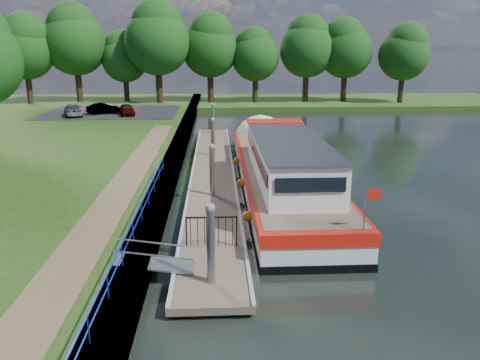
{
  "coord_description": "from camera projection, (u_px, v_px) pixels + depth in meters",
  "views": [
    {
      "loc": [
        0.2,
        -13.47,
        7.24
      ],
      "look_at": [
        1.3,
        7.53,
        1.4
      ],
      "focal_mm": 35.0,
      "sensor_mm": 36.0,
      "label": 1
    }
  ],
  "objects": [
    {
      "name": "horizon_trees",
      "position": [
        200.0,
        45.0,
        59.52
      ],
      "size": [
        54.38,
        10.03,
        12.87
      ],
      "color": "#332316",
      "rests_on": "ground"
    },
    {
      "name": "footpath",
      "position": [
        120.0,
        191.0,
        22.15
      ],
      "size": [
        1.6,
        40.0,
        0.05
      ],
      "primitive_type": "cube",
      "color": "brown",
      "rests_on": "riverbank"
    },
    {
      "name": "barge",
      "position": [
        279.0,
        168.0,
        25.4
      ],
      "size": [
        4.36,
        21.15,
        4.78
      ],
      "color": "black",
      "rests_on": "ground"
    },
    {
      "name": "ground",
      "position": [
        212.0,
        286.0,
        14.89
      ],
      "size": [
        160.0,
        160.0,
        0.0
      ],
      "primitive_type": "plane",
      "color": "black",
      "rests_on": "ground"
    },
    {
      "name": "bank_edge",
      "position": [
        172.0,
        165.0,
        29.09
      ],
      "size": [
        1.1,
        90.0,
        0.78
      ],
      "primitive_type": "cube",
      "color": "#473D2D",
      "rests_on": "ground"
    },
    {
      "name": "car_b",
      "position": [
        103.0,
        109.0,
        48.7
      ],
      "size": [
        3.6,
        2.42,
        1.12
      ],
      "primitive_type": "imported",
      "rotation": [
        0.0,
        0.0,
        1.97
      ],
      "color": "#999999",
      "rests_on": "carpark"
    },
    {
      "name": "car_a",
      "position": [
        127.0,
        110.0,
        47.79
      ],
      "size": [
        2.22,
        3.59,
        1.14
      ],
      "primitive_type": "imported",
      "rotation": [
        0.0,
        0.0,
        0.28
      ],
      "color": "#999999",
      "rests_on": "carpark"
    },
    {
      "name": "far_bank",
      "position": [
        300.0,
        102.0,
        65.45
      ],
      "size": [
        60.0,
        18.0,
        0.6
      ],
      "primitive_type": "cube",
      "color": "#214012",
      "rests_on": "ground"
    },
    {
      "name": "gate_panel",
      "position": [
        211.0,
        227.0,
        16.7
      ],
      "size": [
        1.85,
        0.05,
        1.15
      ],
      "color": "black",
      "rests_on": "ground"
    },
    {
      "name": "carpark",
      "position": [
        112.0,
        112.0,
        50.68
      ],
      "size": [
        14.0,
        12.0,
        0.06
      ],
      "primitive_type": "cube",
      "color": "black",
      "rests_on": "riverbank"
    },
    {
      "name": "car_c",
      "position": [
        73.0,
        110.0,
        47.16
      ],
      "size": [
        2.94,
        4.47,
        1.2
      ],
      "primitive_type": "imported",
      "rotation": [
        0.0,
        0.0,
        3.47
      ],
      "color": "#999999",
      "rests_on": "carpark"
    },
    {
      "name": "gangway",
      "position": [
        154.0,
        262.0,
        15.11
      ],
      "size": [
        2.58,
        1.0,
        0.92
      ],
      "color": "#A5A8AD",
      "rests_on": "ground"
    },
    {
      "name": "mooring_piles",
      "position": [
        213.0,
        157.0,
        27.05
      ],
      "size": [
        0.3,
        27.3,
        3.55
      ],
      "color": "gray",
      "rests_on": "ground"
    },
    {
      "name": "blue_fence",
      "position": [
        137.0,
        217.0,
        17.28
      ],
      "size": [
        0.04,
        18.04,
        0.72
      ],
      "color": "#0C2DBF",
      "rests_on": "riverbank"
    },
    {
      "name": "pontoon",
      "position": [
        213.0,
        175.0,
        27.35
      ],
      "size": [
        2.5,
        30.0,
        0.56
      ],
      "color": "brown",
      "rests_on": "ground"
    }
  ]
}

